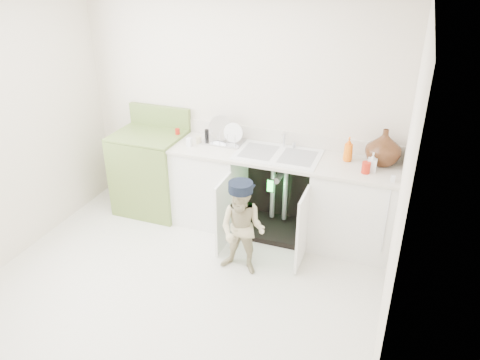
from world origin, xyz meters
name	(u,v)px	position (x,y,z in m)	size (l,w,h in m)	color
ground	(180,286)	(0.00, 0.00, 0.00)	(3.50, 3.50, 0.00)	beige
room_shell	(171,162)	(0.00, 0.00, 1.25)	(6.00, 5.50, 1.26)	beige
counter_run	(280,192)	(0.59, 1.21, 0.48)	(2.44, 1.02, 1.25)	white
avocado_stove	(152,171)	(-0.93, 1.18, 0.48)	(0.75, 0.65, 1.17)	olive
repair_worker	(242,228)	(0.45, 0.41, 0.47)	(0.46, 0.63, 0.93)	beige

